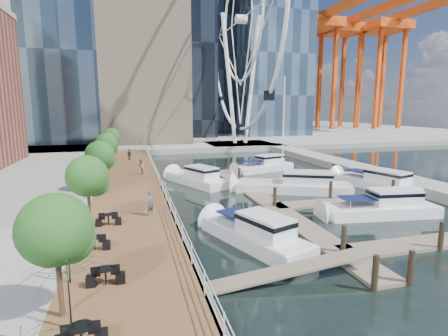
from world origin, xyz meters
TOP-DOWN VIEW (x-y plane):
  - ground at (0.00, 0.00)m, footprint 520.00×520.00m
  - boardwalk at (-9.00, 15.00)m, footprint 6.00×60.00m
  - seawall at (-6.00, 15.00)m, footprint 0.25×60.00m
  - land_far at (0.00, 102.00)m, footprint 200.00×114.00m
  - breakwater at (20.00, 20.00)m, footprint 4.00×60.00m
  - pier at (14.00, 52.00)m, footprint 14.00×12.00m
  - railing at (-6.10, 15.00)m, footprint 0.10×60.00m
  - floating_docks at (7.97, 9.98)m, footprint 16.00×34.00m
  - ferris_wheel at (14.00, 52.00)m, footprint 5.80×45.60m
  - port_cranes at (67.67, 95.67)m, footprint 40.00×52.00m
  - street_trees at (-11.40, 14.00)m, footprint 2.60×42.60m
  - cafe_tables at (-10.40, -2.00)m, footprint 2.50×13.70m
  - yacht_foreground at (10.21, 3.68)m, footprint 10.05×3.85m
  - pedestrian_near at (-7.53, 5.45)m, footprint 0.74×0.76m
  - pedestrian_mid at (-7.69, 21.28)m, footprint 0.84×1.00m
  - pedestrian_far at (-8.88, 32.90)m, footprint 0.96×0.92m
  - moored_yachts at (6.87, 12.14)m, footprint 24.20×39.43m
  - cafe_seating at (-11.28, -6.41)m, footprint 4.10×10.18m

SIDE VIEW (x-z plane):
  - ground at x=0.00m, z-range 0.00..0.00m
  - yacht_foreground at x=10.21m, z-range -1.07..1.07m
  - moored_yachts at x=6.87m, z-range -5.75..5.75m
  - floating_docks at x=7.97m, z-range -0.81..1.79m
  - boardwalk at x=-9.00m, z-range 0.00..1.00m
  - seawall at x=-6.00m, z-range 0.00..1.00m
  - land_far at x=0.00m, z-range 0.00..1.00m
  - breakwater at x=20.00m, z-range 0.00..1.00m
  - pier at x=14.00m, z-range 0.00..1.00m
  - cafe_tables at x=-10.40m, z-range 1.00..1.74m
  - railing at x=-6.10m, z-range 1.00..2.05m
  - pedestrian_far at x=-8.88m, z-range 1.00..2.61m
  - pedestrian_near at x=-7.53m, z-range 1.00..2.77m
  - pedestrian_mid at x=-7.69m, z-range 1.00..2.85m
  - cafe_seating at x=-11.28m, z-range 0.94..3.58m
  - street_trees at x=-11.40m, z-range 1.99..6.59m
  - port_cranes at x=67.67m, z-range 1.00..39.00m
  - ferris_wheel at x=14.00m, z-range 2.02..49.82m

